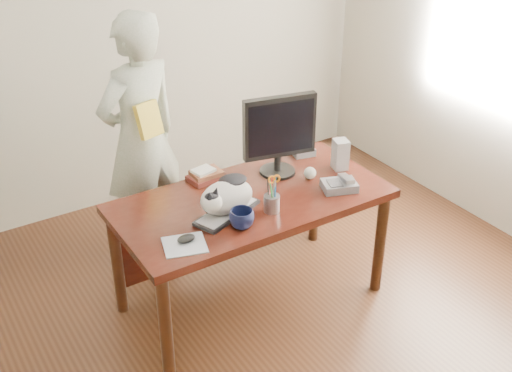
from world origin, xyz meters
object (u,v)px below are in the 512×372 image
object	(u,v)px
desk	(245,213)
baseball	(310,173)
cat	(225,196)
phone	(340,185)
keyboard	(227,212)
coffee_mug	(242,219)
pen_cup	(272,201)
monitor	(279,131)
speaker	(340,154)
person	(141,139)
book_stack	(205,175)
calculator	(301,149)
mouse	(186,239)

from	to	relation	value
desk	baseball	size ratio (longest dim) A/B	21.11
cat	phone	size ratio (longest dim) A/B	1.63
keyboard	phone	size ratio (longest dim) A/B	1.86
keyboard	baseball	bearing A→B (deg)	-13.68
coffee_mug	phone	bearing A→B (deg)	3.54
pen_cup	baseball	xyz separation A→B (m)	(0.41, 0.19, -0.03)
monitor	speaker	distance (m)	0.44
person	book_stack	bearing A→B (deg)	92.43
cat	baseball	size ratio (longest dim) A/B	5.14
speaker	calculator	distance (m)	0.33
monitor	person	bearing A→B (deg)	141.60
cat	desk	bearing A→B (deg)	15.61
desk	pen_cup	size ratio (longest dim) A/B	7.01
phone	baseball	size ratio (longest dim) A/B	3.15
desk	cat	world-z (taller)	cat
desk	calculator	bearing A→B (deg)	22.81
pen_cup	mouse	distance (m)	0.55
baseball	desk	bearing A→B (deg)	169.93
mouse	baseball	size ratio (longest dim) A/B	1.49
monitor	person	world-z (taller)	person
cat	speaker	xyz separation A→B (m)	(0.89, 0.10, -0.02)
keyboard	mouse	size ratio (longest dim) A/B	3.92
cat	pen_cup	bearing A→B (deg)	-43.73
cat	speaker	bearing A→B (deg)	-14.74
mouse	coffee_mug	bearing A→B (deg)	10.97
cat	book_stack	xyz separation A→B (m)	(0.10, 0.42, -0.09)
mouse	calculator	world-z (taller)	calculator
keyboard	pen_cup	distance (m)	0.26
cat	phone	xyz separation A→B (m)	(0.72, -0.11, -0.09)
speaker	book_stack	xyz separation A→B (m)	(-0.79, 0.32, -0.06)
monitor	desk	bearing A→B (deg)	-153.32
keyboard	cat	xyz separation A→B (m)	(-0.01, -0.01, 0.11)
cat	book_stack	distance (m)	0.44
speaker	keyboard	bearing A→B (deg)	-156.29
baseball	person	size ratio (longest dim) A/B	0.04
book_stack	pen_cup	bearing A→B (deg)	-79.15
pen_cup	calculator	world-z (taller)	pen_cup
coffee_mug	speaker	size ratio (longest dim) A/B	0.69
mouse	phone	xyz separation A→B (m)	(1.03, 0.01, 0.01)
desk	baseball	distance (m)	0.47
desk	keyboard	world-z (taller)	keyboard
coffee_mug	person	bearing A→B (deg)	94.79
pen_cup	calculator	distance (m)	0.77
monitor	phone	xyz separation A→B (m)	(0.20, -0.36, -0.26)
phone	baseball	distance (m)	0.21
cat	pen_cup	xyz separation A→B (m)	(0.24, -0.10, -0.06)
desk	book_stack	bearing A→B (deg)	116.36
cat	phone	distance (m)	0.73
coffee_mug	baseball	world-z (taller)	coffee_mug
monitor	coffee_mug	distance (m)	0.69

